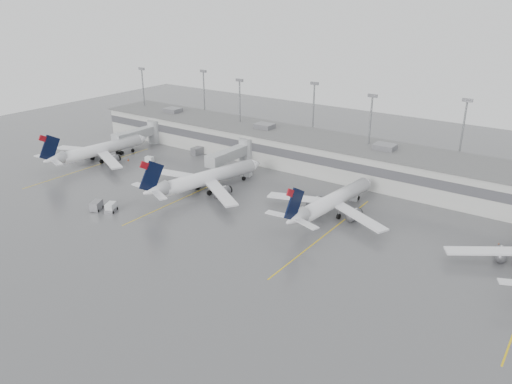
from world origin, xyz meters
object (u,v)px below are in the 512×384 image
Objects in this scene: jet_mid_right at (332,201)px; baggage_tug at (111,208)px; jet_far_left at (98,150)px; jet_mid_left at (205,178)px.

baggage_tug is (-38.96, -25.19, -2.46)m from jet_mid_right.
jet_mid_right is (68.92, 4.56, -0.09)m from jet_far_left.
baggage_tug is (29.97, -20.64, -2.55)m from jet_far_left.
jet_mid_left is at bearing -164.61° from jet_mid_right.
jet_mid_left is 22.25m from baggage_tug.
jet_far_left is 9.33× the size of baggage_tug.
jet_mid_left reaches higher than baggage_tug.
baggage_tug is (-8.91, -20.21, -2.65)m from jet_mid_left.
jet_mid_left is 9.46× the size of baggage_tug.
jet_far_left is at bearing 118.93° from baggage_tug.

